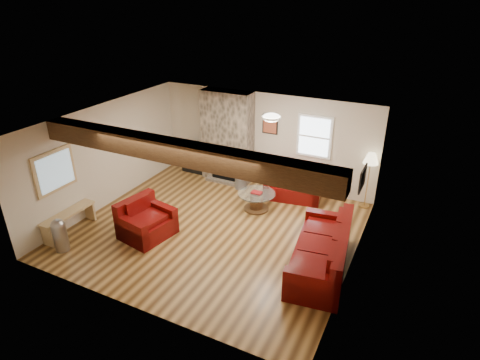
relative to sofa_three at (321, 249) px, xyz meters
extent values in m
plane|color=#4E3014|center=(-2.48, 0.32, -0.44)|extent=(8.00, 8.00, 0.00)
plane|color=silver|center=(-2.48, 0.32, 2.06)|extent=(8.00, 8.00, 0.00)
plane|color=beige|center=(-2.48, 3.07, 0.81)|extent=(8.00, 0.00, 8.00)
plane|color=beige|center=(-2.48, -2.43, 0.81)|extent=(8.00, 0.00, 8.00)
plane|color=beige|center=(-5.48, 0.32, 0.81)|extent=(0.00, 7.50, 7.50)
plane|color=beige|center=(0.52, 0.32, 0.81)|extent=(0.00, 7.50, 7.50)
cube|color=black|center=(-2.48, -0.93, 1.87)|extent=(6.00, 0.36, 0.38)
cube|color=#3A352C|center=(-3.48, 2.82, 0.81)|extent=(1.40, 0.50, 2.50)
cube|color=black|center=(-3.48, 2.57, 0.01)|extent=(0.70, 0.06, 0.90)
cube|color=#3A352C|center=(-3.48, 2.52, -0.40)|extent=(1.00, 0.25, 0.08)
cylinder|color=#402814|center=(-2.03, 1.55, -0.42)|extent=(0.61, 0.61, 0.04)
cylinder|color=#402814|center=(-2.03, 1.55, -0.24)|extent=(0.32, 0.32, 0.40)
cylinder|color=white|center=(-2.03, 1.55, -0.01)|extent=(0.91, 0.91, 0.02)
cube|color=maroon|center=(-2.03, 1.55, 0.02)|extent=(0.25, 0.18, 0.03)
cube|color=black|center=(-4.44, 2.85, -0.20)|extent=(0.97, 0.39, 0.48)
imported|color=black|center=(-4.44, 2.85, 0.26)|extent=(0.77, 0.10, 0.44)
cylinder|color=tan|center=(0.32, 2.87, -0.43)|extent=(0.25, 0.25, 0.03)
cylinder|color=tan|center=(0.32, 2.87, 0.19)|extent=(0.03, 0.03, 1.27)
cone|color=beige|center=(0.32, 2.87, 0.84)|extent=(0.36, 0.36, 0.25)
camera|label=1|loc=(1.40, -6.30, 4.44)|focal=30.00mm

